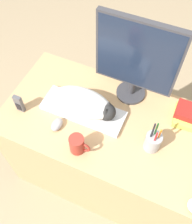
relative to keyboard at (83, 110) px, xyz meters
The scene contains 10 objects.
ground_plane 0.85m from the keyboard, 62.30° to the right, with size 12.00×12.00×0.00m, color #998466.
desk 0.43m from the keyboard, ahead, with size 1.21×0.64×0.76m.
keyboard is the anchor object (origin of this frame).
cat 0.08m from the keyboard, ahead, with size 0.35×0.17×0.13m.
monitor 0.41m from the keyboard, 48.59° to the left, with size 0.43×0.17×0.51m.
computer_mouse 0.17m from the keyboard, 120.91° to the right, with size 0.05×0.08×0.04m.
coffee_mug 0.24m from the keyboard, 70.72° to the right, with size 0.11×0.08×0.11m.
pen_cup 0.42m from the keyboard, ahead, with size 0.08×0.08×0.22m.
phone 0.35m from the keyboard, 158.07° to the right, with size 0.05×0.02×0.12m.
book_stack 0.59m from the keyboard, 19.10° to the left, with size 0.20×0.17×0.08m.
Camera 1 is at (0.23, -0.39, 1.98)m, focal length 42.00 mm.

